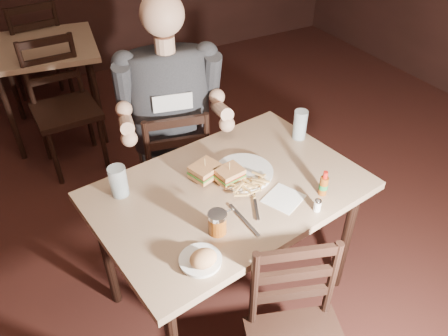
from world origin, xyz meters
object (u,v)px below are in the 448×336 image
main_table (229,200)px  diner (170,92)px  chair_far (175,164)px  bg_chair_far (37,54)px  glass_left (118,181)px  bg_chair_near (66,110)px  syrup_dispenser (217,223)px  bg_table (44,56)px  dinner_plate (244,173)px  glass_right (300,125)px  side_plate (200,261)px  hot_sauce (324,183)px

main_table → diner: (-0.01, 0.64, 0.27)m
chair_far → bg_chair_far: bg_chair_far is taller
main_table → glass_left: bearing=156.2°
bg_chair_near → syrup_dispenser: (0.26, -1.84, 0.35)m
bg_table → dinner_plate: 2.18m
syrup_dispenser → glass_right: bearing=21.8°
bg_table → chair_far: bearing=-73.1°
main_table → bg_chair_far: bearing=99.2°
main_table → chair_far: chair_far is taller
chair_far → bg_chair_far: size_ratio=0.90×
bg_table → side_plate: (0.13, -2.49, 0.10)m
hot_sauce → glass_right: bearing=67.0°
hot_sauce → syrup_dispenser: 0.53m
syrup_dispenser → side_plate: syrup_dispenser is taller
main_table → syrup_dispenser: size_ratio=12.94×
glass_left → hot_sauce: size_ratio=1.17×
main_table → dinner_plate: dinner_plate is taller
bg_chair_far → syrup_dispenser: size_ratio=9.59×
diner → side_plate: (-0.30, -0.97, -0.19)m
bg_table → glass_right: (0.97, -1.98, 0.17)m
dinner_plate → glass_left: size_ratio=1.86×
glass_left → side_plate: bearing=-75.0°
glass_right → side_plate: bearing=-148.7°
glass_left → side_plate: glass_left is taller
main_table → bg_chair_far: bg_chair_far is taller
bg_chair_far → diner: 2.17m
glass_left → glass_right: (0.98, -0.02, 0.01)m
side_plate → diner: bearing=72.5°
main_table → dinner_plate: 0.15m
glass_left → side_plate: (0.14, -0.53, -0.07)m
diner → dinner_plate: bearing=-65.6°
glass_right → dinner_plate: bearing=-163.1°
syrup_dispenser → side_plate: size_ratio=0.64×
bg_chair_far → side_plate: bg_chair_far is taller
bg_chair_near → syrup_dispenser: bg_chair_near is taller
glass_right → hot_sauce: bearing=-113.0°
bg_chair_far → glass_right: 2.74m
chair_far → hot_sauce: (0.34, -0.93, 0.39)m
chair_far → glass_left: size_ratio=6.02×
main_table → diner: 0.70m
dinner_plate → side_plate: (-0.42, -0.38, -0.00)m
bg_chair_far → side_plate: size_ratio=6.11×
main_table → syrup_dispenser: syrup_dispenser is taller
bg_table → bg_chair_far: 0.58m
chair_far → bg_chair_near: size_ratio=0.93×
diner → syrup_dispenser: (-0.17, -0.86, -0.14)m
glass_left → glass_right: glass_right is taller
bg_chair_far → bg_chair_near: size_ratio=1.03×
bg_table → diner: 1.61m
glass_right → hot_sauce: 0.46m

